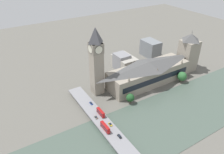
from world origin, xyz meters
The scene contains 17 objects.
ground_plane centered at (0.00, 0.00, 0.00)m, with size 600.00×600.00×0.00m, color #605E56.
river_water centered at (-38.20, 0.00, 0.15)m, with size 64.39×360.00×0.30m, color #47564C.
parliament_hall centered at (16.61, -8.00, 12.71)m, with size 27.69×92.56×25.58m.
clock_tower centered at (29.27, 47.65, 36.82)m, with size 11.92×11.92×68.54m.
victoria_tower centered at (16.67, -67.32, 22.38)m, with size 18.08×18.08×48.76m.
road_bridge centered at (-38.20, 67.55, 3.47)m, with size 160.78×13.07×4.31m.
double_decker_bus_mid centered at (-25.51, 70.36, 7.11)m, with size 11.52×2.52×5.08m.
double_decker_bus_rear centered at (-7.96, 64.61, 7.01)m, with size 10.65×2.48×4.90m.
car_northbound_mid centered at (-9.42, 69.98, 5.00)m, with size 3.82×1.84×1.37m.
car_northbound_tail centered at (10.02, 64.74, 5.02)m, with size 4.22×1.84×1.43m.
car_southbound_lead centered at (-23.00, 64.11, 4.98)m, with size 4.19×1.83×1.32m.
car_southbound_extra centered at (-37.78, 64.91, 5.01)m, with size 4.45×1.85×1.41m.
city_block_west centered at (58.50, -1.41, 9.69)m, with size 18.11×15.26×19.39m.
city_block_center centered at (69.21, -55.44, 10.84)m, with size 25.93×17.16×21.67m.
city_block_east centered at (56.65, -4.05, 8.04)m, with size 30.43×20.30×16.08m.
tree_embankment_near centered at (-3.65, 30.41, 6.62)m, with size 7.85×7.85×10.56m.
tree_embankment_mid centered at (-2.15, -39.88, 7.53)m, with size 9.98×9.98×12.53m.
Camera 1 is at (-136.17, 132.20, 127.69)m, focal length 35.00 mm.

